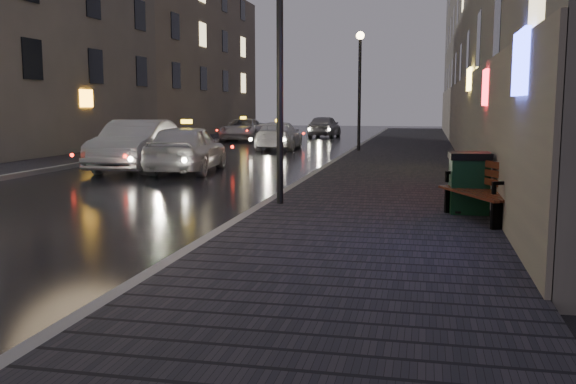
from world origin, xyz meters
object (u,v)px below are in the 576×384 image
object	(u,v)px
car_left_mid	(137,145)
taxi_mid	(279,136)
lamp_far	(360,76)
trash_bin	(469,182)
car_far	(324,126)
lamp_near	(280,42)
bench	(486,191)
taxi_far	(243,129)
taxi_near	(187,148)

from	to	relation	value
car_left_mid	taxi_mid	bearing A→B (deg)	71.69
lamp_far	trash_bin	xyz separation A→B (m)	(3.82, -16.36, -2.74)
car_left_mid	car_far	xyz separation A→B (m)	(2.82, 23.13, -0.11)
lamp_near	car_left_mid	xyz separation A→B (m)	(-6.65, 7.17, -2.64)
bench	trash_bin	world-z (taller)	trash_bin
lamp_far	bench	distance (m)	17.82
bench	taxi_far	world-z (taller)	taxi_far
bench	car_left_mid	distance (m)	13.55
taxi_mid	taxi_far	distance (m)	8.55
trash_bin	bench	bearing A→B (deg)	-74.62
trash_bin	car_far	world-z (taller)	car_far
trash_bin	car_far	xyz separation A→B (m)	(-7.64, 30.66, -0.00)
car_left_mid	taxi_mid	world-z (taller)	car_left_mid
taxi_near	taxi_far	world-z (taller)	taxi_near
taxi_near	taxi_mid	xyz separation A→B (m)	(0.52, 11.21, -0.12)
bench	taxi_mid	bearing A→B (deg)	88.82
lamp_far	taxi_far	xyz separation A→B (m)	(-8.20, 9.58, -2.82)
lamp_near	car_far	world-z (taller)	lamp_near
lamp_far	trash_bin	distance (m)	17.02
lamp_far	taxi_near	world-z (taller)	lamp_far
lamp_far	car_left_mid	xyz separation A→B (m)	(-6.65, -8.83, -2.64)
taxi_near	taxi_far	distance (m)	19.08
car_left_mid	car_far	distance (m)	23.30
lamp_far	bench	bearing A→B (deg)	-76.61
taxi_far	taxi_mid	bearing A→B (deg)	-63.95
car_left_mid	taxi_far	distance (m)	18.48
bench	car_left_mid	world-z (taller)	car_left_mid
trash_bin	lamp_far	bearing A→B (deg)	99.84
lamp_far	car_left_mid	bearing A→B (deg)	-126.97
car_left_mid	taxi_near	bearing A→B (deg)	-15.47
lamp_near	bench	bearing A→B (deg)	-15.30
taxi_mid	bench	bearing A→B (deg)	109.41
trash_bin	taxi_mid	size ratio (longest dim) A/B	0.25
lamp_far	car_left_mid	size ratio (longest dim) A/B	1.02
trash_bin	car_left_mid	world-z (taller)	car_left_mid
lamp_far	car_far	size ratio (longest dim) A/B	1.21
car_left_mid	lamp_near	bearing A→B (deg)	-52.65
car_far	taxi_near	bearing A→B (deg)	89.72
taxi_near	taxi_mid	world-z (taller)	taxi_near
taxi_mid	car_far	world-z (taller)	car_far
lamp_near	trash_bin	xyz separation A→B (m)	(3.82, -0.36, -2.74)
lamp_far	trash_bin	world-z (taller)	lamp_far
lamp_far	taxi_mid	world-z (taller)	lamp_far
trash_bin	lamp_near	bearing A→B (deg)	171.37
bench	taxi_far	size ratio (longest dim) A/B	0.45
lamp_far	taxi_mid	xyz separation A→B (m)	(-4.18, 2.03, -2.81)
lamp_near	bench	xyz separation A→B (m)	(4.07, -1.11, -2.81)
trash_bin	taxi_mid	world-z (taller)	taxi_mid
bench	car_left_mid	bearing A→B (deg)	117.82
bench	taxi_near	size ratio (longest dim) A/B	0.46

